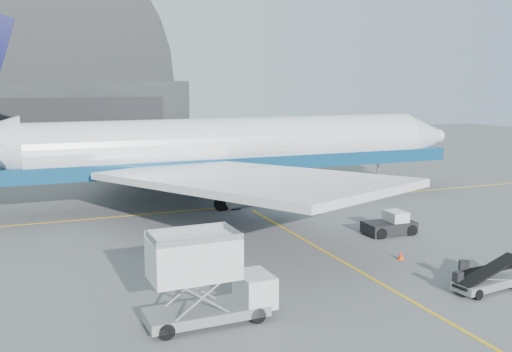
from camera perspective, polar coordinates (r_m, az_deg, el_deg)
name	(u,v)px	position (r m, az deg, el deg)	size (l,w,h in m)	color
ground	(353,267)	(37.96, 9.64, -9.01)	(200.00, 200.00, 0.00)	#565659
taxi_lines	(275,223)	(48.77, 1.89, -4.71)	(80.00, 42.12, 0.02)	gold
hangar	(6,97)	(95.69, -23.69, 7.22)	(50.00, 28.30, 28.00)	black
distant_bldg_a	(329,140)	(118.00, 7.32, 3.55)	(14.00, 8.00, 4.00)	black
distant_bldg_b	(410,139)	(123.87, 15.14, 3.58)	(8.00, 6.00, 2.80)	gray
airliner	(216,148)	(56.10, -4.02, 2.76)	(55.32, 53.64, 19.41)	white
catering_truck	(205,280)	(28.71, -5.14, -10.28)	(6.56, 2.67, 4.46)	gray
pushback_tug	(390,225)	(46.46, 13.29, -4.81)	(4.00, 2.36, 1.84)	black
belt_loader_a	(486,281)	(35.90, 22.03, -9.73)	(4.84, 2.21, 1.81)	gray
belt_loader_b	(499,277)	(36.85, 23.12, -9.26)	(4.96, 3.60, 1.92)	gray
traffic_cone	(401,256)	(40.19, 14.29, -7.71)	(0.40, 0.40, 0.58)	#F73907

